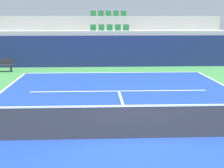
# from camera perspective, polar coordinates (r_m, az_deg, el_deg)

# --- Properties ---
(ground_plane) EXTENTS (80.00, 80.00, 0.00)m
(ground_plane) POSITION_cam_1_polar(r_m,az_deg,el_deg) (9.80, 3.68, -9.12)
(ground_plane) COLOR #387A3D
(court_surface) EXTENTS (11.00, 24.00, 0.01)m
(court_surface) POSITION_cam_1_polar(r_m,az_deg,el_deg) (9.79, 3.68, -9.09)
(court_surface) COLOR navy
(court_surface) RESTS_ON ground_plane
(baseline_far) EXTENTS (11.00, 0.10, 0.00)m
(baseline_far) POSITION_cam_1_polar(r_m,az_deg,el_deg) (21.38, 0.10, 1.93)
(baseline_far) COLOR white
(baseline_far) RESTS_ON court_surface
(service_line_far) EXTENTS (8.26, 0.10, 0.00)m
(service_line_far) POSITION_cam_1_polar(r_m,az_deg,el_deg) (15.93, 1.11, -1.18)
(service_line_far) COLOR white
(service_line_far) RESTS_ON court_surface
(centre_service_line) EXTENTS (0.10, 6.40, 0.00)m
(centre_service_line) POSITION_cam_1_polar(r_m,az_deg,el_deg) (12.83, 2.08, -4.18)
(centre_service_line) COLOR white
(centre_service_line) RESTS_ON court_surface
(back_wall) EXTENTS (17.28, 0.30, 2.18)m
(back_wall) POSITION_cam_1_polar(r_m,az_deg,el_deg) (24.01, -0.24, 5.52)
(back_wall) COLOR navy
(back_wall) RESTS_ON ground_plane
(stands_tier_lower) EXTENTS (17.28, 2.40, 2.49)m
(stands_tier_lower) POSITION_cam_1_polar(r_m,az_deg,el_deg) (25.34, -0.37, 6.15)
(stands_tier_lower) COLOR #9E9E99
(stands_tier_lower) RESTS_ON ground_plane
(stands_tier_upper) EXTENTS (17.28, 2.40, 3.55)m
(stands_tier_upper) POSITION_cam_1_polar(r_m,az_deg,el_deg) (27.69, -0.59, 7.65)
(stands_tier_upper) COLOR #9E9E99
(stands_tier_upper) RESTS_ON ground_plane
(seating_row_lower) EXTENTS (2.87, 0.44, 0.44)m
(seating_row_lower) POSITION_cam_1_polar(r_m,az_deg,el_deg) (25.36, -0.39, 9.26)
(seating_row_lower) COLOR #1E6633
(seating_row_lower) RESTS_ON stands_tier_lower
(seating_row_upper) EXTENTS (2.87, 0.44, 0.44)m
(seating_row_upper) POSITION_cam_1_polar(r_m,az_deg,el_deg) (27.75, -0.60, 11.58)
(seating_row_upper) COLOR #1E6633
(seating_row_upper) RESTS_ON stands_tier_upper
(tennis_net) EXTENTS (11.08, 0.08, 1.07)m
(tennis_net) POSITION_cam_1_polar(r_m,az_deg,el_deg) (9.63, 3.72, -6.27)
(tennis_net) COLOR black
(tennis_net) RESTS_ON court_surface
(player_bench) EXTENTS (1.50, 0.40, 0.85)m
(player_bench) POSITION_cam_1_polar(r_m,az_deg,el_deg) (22.80, -18.06, 3.21)
(player_bench) COLOR #232328
(player_bench) RESTS_ON ground_plane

